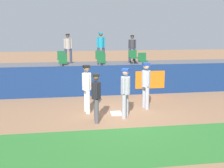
{
  "coord_description": "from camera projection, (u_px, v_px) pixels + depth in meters",
  "views": [
    {
      "loc": [
        -1.86,
        -10.45,
        3.32
      ],
      "look_at": [
        -0.07,
        1.05,
        1.0
      ],
      "focal_mm": 46.01,
      "sensor_mm": 36.0,
      "label": 1
    }
  ],
  "objects": [
    {
      "name": "player_runner_visitor",
      "position": [
        146.0,
        82.0,
        11.7
      ],
      "size": [
        0.39,
        0.53,
        1.89
      ],
      "rotation": [
        0.0,
        0.0,
        -1.47
      ],
      "color": "#9EA3AD",
      "rests_on": "ground_plane"
    },
    {
      "name": "bleacher_platform",
      "position": [
        100.0,
        76.0,
        16.61
      ],
      "size": [
        18.0,
        4.8,
        1.1
      ],
      "primitive_type": "cube",
      "color": "#59595E",
      "rests_on": "ground_plane"
    },
    {
      "name": "seat_back_center",
      "position": [
        100.0,
        57.0,
        17.06
      ],
      "size": [
        0.46,
        0.44,
        0.84
      ],
      "color": "#4C4C51",
      "rests_on": "bleacher_platform"
    },
    {
      "name": "first_base",
      "position": [
        116.0,
        113.0,
        11.09
      ],
      "size": [
        0.4,
        0.4,
        0.08
      ],
      "primitive_type": "cube",
      "color": "white",
      "rests_on": "ground_plane"
    },
    {
      "name": "seat_back_left",
      "position": [
        61.0,
        57.0,
        16.72
      ],
      "size": [
        0.46,
        0.44,
        0.84
      ],
      "color": "#4C4C51",
      "rests_on": "bleacher_platform"
    },
    {
      "name": "ground_plane",
      "position": [
        118.0,
        115.0,
        11.05
      ],
      "size": [
        60.0,
        60.0,
        0.0
      ],
      "primitive_type": "plane",
      "color": "#936B4C"
    },
    {
      "name": "seat_back_right",
      "position": [
        133.0,
        56.0,
        17.37
      ],
      "size": [
        0.48,
        0.44,
        0.84
      ],
      "color": "#4C4C51",
      "rests_on": "bleacher_platform"
    },
    {
      "name": "seat_front_right",
      "position": [
        143.0,
        60.0,
        15.65
      ],
      "size": [
        0.44,
        0.44,
        0.84
      ],
      "color": "#4C4C51",
      "rests_on": "bleacher_platform"
    },
    {
      "name": "seat_front_center",
      "position": [
        102.0,
        60.0,
        15.31
      ],
      "size": [
        0.44,
        0.44,
        0.84
      ],
      "color": "#4C4C51",
      "rests_on": "bleacher_platform"
    },
    {
      "name": "player_umpire",
      "position": [
        96.0,
        94.0,
        10.02
      ],
      "size": [
        0.33,
        0.49,
        1.73
      ],
      "rotation": [
        0.0,
        0.0,
        -1.59
      ],
      "color": "#4C4C51",
      "rests_on": "ground_plane"
    },
    {
      "name": "grass_foreground_strip",
      "position": [
        136.0,
        145.0,
        8.22
      ],
      "size": [
        18.0,
        2.8,
        0.01
      ],
      "primitive_type": "cube",
      "color": "#2D722D",
      "rests_on": "ground_plane"
    },
    {
      "name": "seat_front_left",
      "position": [
        63.0,
        61.0,
        15.0
      ],
      "size": [
        0.45,
        0.44,
        0.84
      ],
      "color": "#4C4C51",
      "rests_on": "bleacher_platform"
    },
    {
      "name": "spectator_casual",
      "position": [
        101.0,
        45.0,
        18.16
      ],
      "size": [
        0.53,
        0.4,
        1.9
      ],
      "rotation": [
        0.0,
        0.0,
        3.27
      ],
      "color": "#33384C",
      "rests_on": "bleacher_platform"
    },
    {
      "name": "player_fielder_home",
      "position": [
        87.0,
        85.0,
        11.16
      ],
      "size": [
        0.4,
        0.6,
        1.87
      ],
      "rotation": [
        0.0,
        0.0,
        -1.42
      ],
      "color": "white",
      "rests_on": "ground_plane"
    },
    {
      "name": "player_coach_visitor",
      "position": [
        125.0,
        90.0,
        10.52
      ],
      "size": [
        0.47,
        0.47,
        1.83
      ],
      "rotation": [
        0.0,
        0.0,
        -2.06
      ],
      "color": "#9EA3AD",
      "rests_on": "ground_plane"
    },
    {
      "name": "spectator_capped",
      "position": [
        132.0,
        47.0,
        18.05
      ],
      "size": [
        0.47,
        0.39,
        1.72
      ],
      "rotation": [
        0.0,
        0.0,
        2.93
      ],
      "color": "#33384C",
      "rests_on": "bleacher_platform"
    },
    {
      "name": "spectator_hooded",
      "position": [
        68.0,
        46.0,
        17.71
      ],
      "size": [
        0.51,
        0.35,
        1.81
      ],
      "rotation": [
        0.0,
        0.0,
        3.17
      ],
      "color": "#33384C",
      "rests_on": "bleacher_platform"
    },
    {
      "name": "field_wall",
      "position": [
        107.0,
        81.0,
        14.08
      ],
      "size": [
        18.0,
        0.26,
        1.47
      ],
      "color": "navy",
      "rests_on": "ground_plane"
    }
  ]
}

